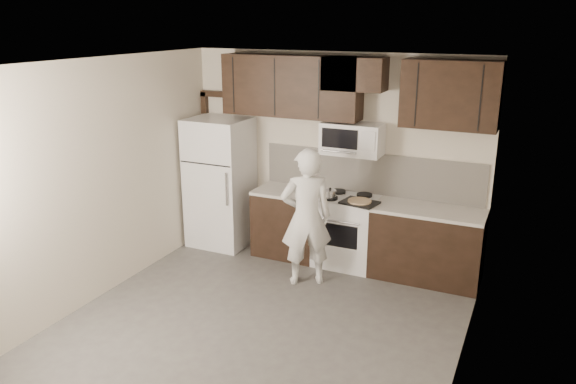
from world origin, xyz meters
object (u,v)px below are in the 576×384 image
Objects in this scene: microwave at (352,139)px; person at (306,217)px; refrigerator at (220,182)px; stove at (346,231)px.

microwave reaches higher than person.
microwave is 2.00m from refrigerator.
microwave is 0.45× the size of person.
microwave reaches higher than refrigerator.
microwave is 0.42× the size of refrigerator.
refrigerator is (-1.85, -0.17, -0.75)m from microwave.
refrigerator is at bearing -178.49° from stove.
refrigerator is (-1.85, -0.05, 0.44)m from stove.
stove is at bearing -141.26° from person.
stove is at bearing 1.51° from refrigerator.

